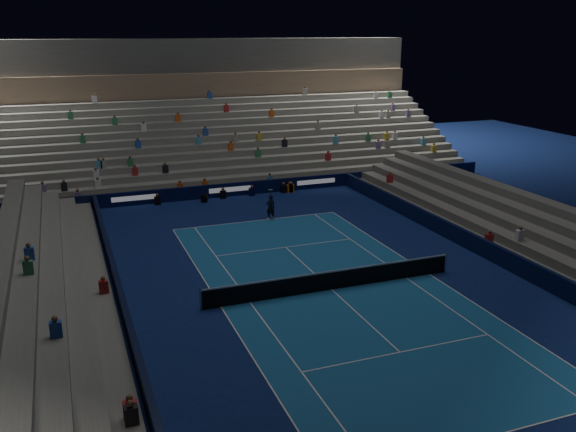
{
  "coord_description": "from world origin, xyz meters",
  "views": [
    {
      "loc": [
        -11.52,
        -24.73,
        12.01
      ],
      "look_at": [
        0.0,
        6.0,
        2.0
      ],
      "focal_mm": 38.27,
      "sensor_mm": 36.0,
      "label": 1
    }
  ],
  "objects": [
    {
      "name": "grandstand_west",
      "position": [
        -13.17,
        0.0,
        0.92
      ],
      "size": [
        5.0,
        37.0,
        2.5
      ],
      "color": "slate",
      "rests_on": "ground"
    },
    {
      "name": "tennis_player",
      "position": [
        0.96,
        11.8,
        0.83
      ],
      "size": [
        0.61,
        0.4,
        1.66
      ],
      "primitive_type": "imported",
      "rotation": [
        0.0,
        0.0,
        3.14
      ],
      "color": "black",
      "rests_on": "ground"
    },
    {
      "name": "grandstand_east",
      "position": [
        13.17,
        0.0,
        0.92
      ],
      "size": [
        5.0,
        37.0,
        2.5
      ],
      "color": "slate",
      "rests_on": "ground"
    },
    {
      "name": "grandstand_main",
      "position": [
        0.0,
        27.9,
        3.38
      ],
      "size": [
        44.0,
        15.2,
        11.2
      ],
      "color": "slate",
      "rests_on": "ground"
    },
    {
      "name": "tennis_net",
      "position": [
        0.0,
        0.0,
        0.5
      ],
      "size": [
        12.9,
        0.1,
        1.1
      ],
      "color": "#B2B2B7",
      "rests_on": "ground"
    },
    {
      "name": "ground",
      "position": [
        0.0,
        0.0,
        0.0
      ],
      "size": [
        90.0,
        90.0,
        0.0
      ],
      "primitive_type": "plane",
      "color": "#0D1B51",
      "rests_on": "ground"
    },
    {
      "name": "sponsor_barrier_far",
      "position": [
        0.0,
        18.5,
        0.5
      ],
      "size": [
        44.0,
        0.25,
        1.0
      ],
      "primitive_type": "cube",
      "color": "#080E32",
      "rests_on": "ground"
    },
    {
      "name": "sponsor_barrier_east",
      "position": [
        9.7,
        0.0,
        0.5
      ],
      "size": [
        0.25,
        37.0,
        1.0
      ],
      "primitive_type": "cube",
      "color": "black",
      "rests_on": "ground"
    },
    {
      "name": "sponsor_barrier_west",
      "position": [
        -9.7,
        0.0,
        0.5
      ],
      "size": [
        0.25,
        37.0,
        1.0
      ],
      "primitive_type": "cube",
      "color": "black",
      "rests_on": "ground"
    },
    {
      "name": "court_surface",
      "position": [
        0.0,
        0.0,
        0.01
      ],
      "size": [
        10.97,
        23.77,
        0.01
      ],
      "primitive_type": "cube",
      "color": "#1A5792",
      "rests_on": "ground"
    },
    {
      "name": "broadcast_camera",
      "position": [
        -2.14,
        17.58,
        0.29
      ],
      "size": [
        0.58,
        0.94,
        0.56
      ],
      "color": "black",
      "rests_on": "ground"
    }
  ]
}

